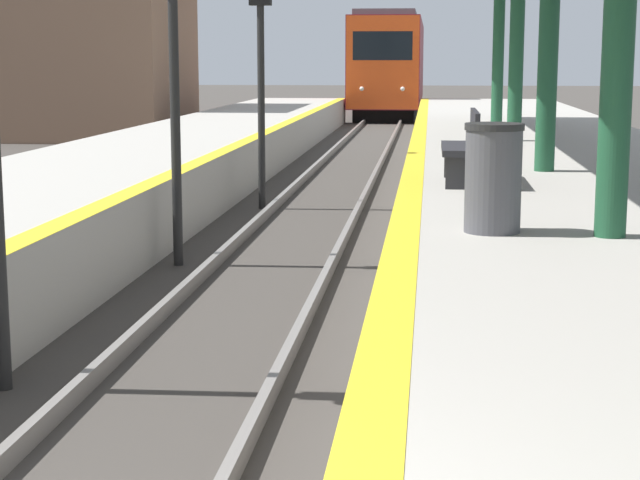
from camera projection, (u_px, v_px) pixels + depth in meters
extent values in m
cube|color=black|center=(390.00, 107.00, 50.23)|extent=(2.44, 16.03, 0.55)
cube|color=maroon|center=(391.00, 62.00, 49.87)|extent=(2.87, 17.81, 3.65)
cube|color=#E54C19|center=(382.00, 63.00, 41.22)|extent=(2.81, 0.16, 3.58)
cube|color=black|center=(383.00, 46.00, 41.05)|extent=(2.30, 0.06, 1.09)
cube|color=#59595E|center=(391.00, 19.00, 49.55)|extent=(2.44, 16.92, 0.24)
sphere|color=white|center=(362.00, 89.00, 41.41)|extent=(0.18, 0.18, 0.18)
sphere|color=white|center=(403.00, 89.00, 41.25)|extent=(0.18, 0.18, 0.18)
cylinder|color=black|center=(175.00, 128.00, 12.98)|extent=(0.12, 0.12, 3.40)
cylinder|color=black|center=(261.00, 109.00, 17.94)|extent=(0.12, 0.12, 3.40)
cylinder|color=#1E5133|center=(619.00, 26.00, 9.21)|extent=(0.28, 0.28, 3.68)
cylinder|color=#1E5133|center=(549.00, 38.00, 14.75)|extent=(0.28, 0.28, 3.68)
cylinder|color=#1E5133|center=(517.00, 44.00, 20.29)|extent=(0.28, 0.28, 3.68)
cylinder|color=#1E5133|center=(498.00, 47.00, 25.83)|extent=(0.28, 0.28, 3.68)
cylinder|color=#4C4C51|center=(493.00, 181.00, 9.69)|extent=(0.51, 0.51, 0.93)
cylinder|color=#262626|center=(495.00, 127.00, 9.60)|extent=(0.54, 0.54, 0.06)
cube|color=#28282D|center=(459.00, 149.00, 13.53)|extent=(0.44, 1.64, 0.08)
cube|color=#28282D|center=(475.00, 128.00, 13.46)|extent=(0.06, 1.64, 0.44)
cube|color=#262628|center=(460.00, 173.00, 12.92)|extent=(0.35, 0.08, 0.40)
cube|color=#262628|center=(458.00, 162.00, 14.21)|extent=(0.35, 0.08, 0.40)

